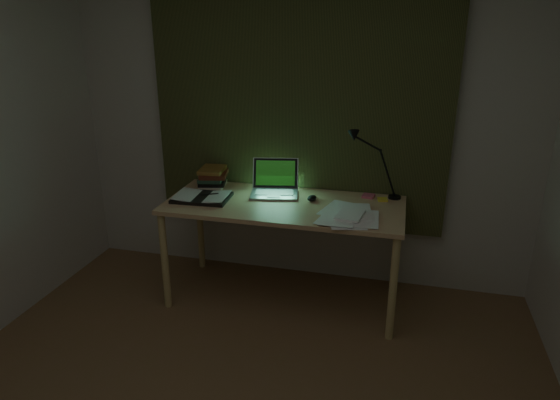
# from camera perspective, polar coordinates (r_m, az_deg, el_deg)

# --- Properties ---
(wall_back) EXTENTS (3.50, 0.00, 2.50)m
(wall_back) POSITION_cam_1_polar(r_m,az_deg,el_deg) (3.76, 2.16, 9.03)
(wall_back) COLOR beige
(wall_back) RESTS_ON ground
(curtain) EXTENTS (2.20, 0.06, 2.00)m
(curtain) POSITION_cam_1_polar(r_m,az_deg,el_deg) (3.69, 2.07, 11.96)
(curtain) COLOR #32381C
(curtain) RESTS_ON wall_back
(desk) EXTENTS (1.65, 0.72, 0.75)m
(desk) POSITION_cam_1_polar(r_m,az_deg,el_deg) (3.63, 0.46, -5.94)
(desk) COLOR tan
(desk) RESTS_ON floor
(laptop) EXTENTS (0.41, 0.44, 0.24)m
(laptop) POSITION_cam_1_polar(r_m,az_deg,el_deg) (3.59, -0.67, 2.36)
(laptop) COLOR #ACACB0
(laptop) RESTS_ON desk
(open_textbook) EXTENTS (0.40, 0.30, 0.03)m
(open_textbook) POSITION_cam_1_polar(r_m,az_deg,el_deg) (3.60, -8.91, 0.35)
(open_textbook) COLOR silver
(open_textbook) RESTS_ON desk
(book_stack) EXTENTS (0.22, 0.25, 0.15)m
(book_stack) POSITION_cam_1_polar(r_m,az_deg,el_deg) (3.83, -7.66, 2.60)
(book_stack) COLOR silver
(book_stack) RESTS_ON desk
(loose_papers) EXTENTS (0.43, 0.45, 0.02)m
(loose_papers) POSITION_cam_1_polar(r_m,az_deg,el_deg) (3.29, 7.12, -1.58)
(loose_papers) COLOR white
(loose_papers) RESTS_ON desk
(mouse) EXTENTS (0.07, 0.10, 0.04)m
(mouse) POSITION_cam_1_polar(r_m,az_deg,el_deg) (3.53, 3.66, 0.22)
(mouse) COLOR black
(mouse) RESTS_ON desk
(sticky_yellow) EXTENTS (0.08, 0.08, 0.01)m
(sticky_yellow) POSITION_cam_1_polar(r_m,az_deg,el_deg) (3.60, 11.65, 0.06)
(sticky_yellow) COLOR yellow
(sticky_yellow) RESTS_ON desk
(sticky_pink) EXTENTS (0.10, 0.10, 0.02)m
(sticky_pink) POSITION_cam_1_polar(r_m,az_deg,el_deg) (3.65, 10.07, 0.46)
(sticky_pink) COLOR #E05773
(sticky_pink) RESTS_ON desk
(desk_lamp) EXTENTS (0.37, 0.31, 0.48)m
(desk_lamp) POSITION_cam_1_polar(r_m,az_deg,el_deg) (3.60, 13.24, 3.81)
(desk_lamp) COLOR black
(desk_lamp) RESTS_ON desk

